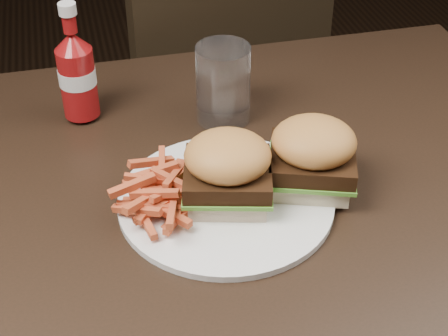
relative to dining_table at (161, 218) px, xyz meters
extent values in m
cube|color=black|center=(0.00, 0.00, 0.00)|extent=(1.20, 0.80, 0.04)
cube|color=black|center=(0.18, 0.73, -0.30)|extent=(0.57, 0.57, 0.04)
cylinder|color=white|center=(0.08, -0.01, 0.03)|extent=(0.28, 0.28, 0.01)
cube|color=beige|center=(0.09, -0.02, 0.04)|extent=(0.11, 0.11, 0.02)
cube|color=#CCB397|center=(0.20, -0.01, 0.04)|extent=(0.12, 0.12, 0.02)
cylinder|color=maroon|center=(-0.08, 0.23, 0.08)|extent=(0.07, 0.07, 0.11)
cylinder|color=white|center=(0.13, 0.18, 0.08)|extent=(0.10, 0.10, 0.13)
camera|label=1|loc=(-0.08, -0.67, 0.59)|focal=55.00mm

